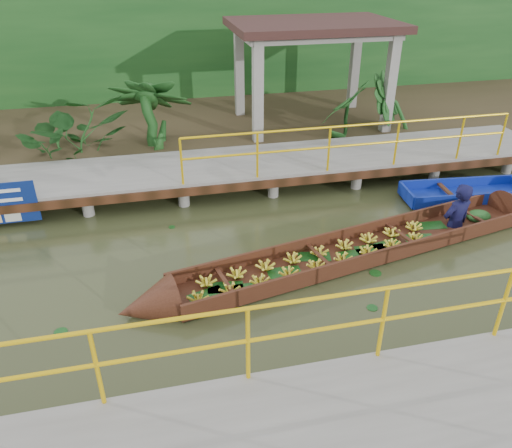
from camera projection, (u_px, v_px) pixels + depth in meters
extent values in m
plane|color=#2F361B|center=(257.00, 268.00, 8.78)|extent=(80.00, 80.00, 0.00)
cube|color=#322919|center=(201.00, 124.00, 15.04)|extent=(30.00, 8.00, 0.45)
cube|color=slate|center=(223.00, 166.00, 11.51)|extent=(16.00, 2.00, 0.15)
cube|color=black|center=(231.00, 187.00, 10.70)|extent=(16.00, 0.12, 0.18)
cylinder|color=#E3B10B|center=(355.00, 125.00, 10.70)|extent=(7.50, 0.05, 0.05)
cylinder|color=#E3B10B|center=(353.00, 145.00, 10.93)|extent=(7.50, 0.05, 0.05)
cylinder|color=#E3B10B|center=(353.00, 147.00, 10.95)|extent=(0.05, 0.05, 1.00)
cylinder|color=slate|center=(37.00, 211.00, 10.19)|extent=(0.24, 0.24, 0.55)
cylinder|color=slate|center=(47.00, 179.00, 11.55)|extent=(0.24, 0.24, 0.55)
cylinder|color=slate|center=(136.00, 201.00, 10.58)|extent=(0.24, 0.24, 0.55)
cylinder|color=slate|center=(135.00, 171.00, 11.93)|extent=(0.24, 0.24, 0.55)
cylinder|color=slate|center=(229.00, 192.00, 10.96)|extent=(0.24, 0.24, 0.55)
cylinder|color=slate|center=(218.00, 164.00, 12.32)|extent=(0.24, 0.24, 0.55)
cylinder|color=slate|center=(316.00, 183.00, 11.35)|extent=(0.24, 0.24, 0.55)
cylinder|color=slate|center=(295.00, 157.00, 12.71)|extent=(0.24, 0.24, 0.55)
cylinder|color=slate|center=(396.00, 175.00, 11.74)|extent=(0.24, 0.24, 0.55)
cylinder|color=slate|center=(368.00, 151.00, 13.10)|extent=(0.24, 0.24, 0.55)
cylinder|color=slate|center=(472.00, 168.00, 12.13)|extent=(0.24, 0.24, 0.55)
cylinder|color=slate|center=(437.00, 145.00, 13.49)|extent=(0.24, 0.24, 0.55)
cylinder|color=slate|center=(229.00, 192.00, 10.96)|extent=(0.24, 0.24, 0.55)
cylinder|color=#E3B10B|center=(405.00, 286.00, 5.57)|extent=(10.00, 0.05, 0.05)
cylinder|color=#E3B10B|center=(399.00, 317.00, 5.80)|extent=(10.00, 0.05, 0.05)
cylinder|color=#E3B10B|center=(398.00, 320.00, 5.82)|extent=(0.05, 0.05, 1.00)
cube|color=slate|center=(258.00, 97.00, 12.56)|extent=(0.25, 0.25, 2.80)
cube|color=slate|center=(390.00, 89.00, 13.25)|extent=(0.25, 0.25, 2.80)
cube|color=slate|center=(239.00, 76.00, 14.59)|extent=(0.25, 0.25, 2.80)
cube|color=slate|center=(354.00, 70.00, 15.29)|extent=(0.25, 0.25, 2.80)
cube|color=slate|center=(313.00, 33.00, 13.28)|extent=(4.00, 2.60, 0.12)
cube|color=#341D1A|center=(314.00, 25.00, 13.18)|extent=(4.40, 3.00, 0.20)
cube|color=#154318|center=(188.00, 48.00, 16.28)|extent=(30.00, 0.80, 4.00)
cube|color=#3B1B10|center=(362.00, 252.00, 9.14)|extent=(7.18, 2.36, 0.05)
cube|color=#3B1B10|center=(348.00, 235.00, 9.43)|extent=(7.01, 1.54, 0.30)
cube|color=#3B1B10|center=(377.00, 258.00, 8.72)|extent=(7.01, 1.54, 0.30)
cone|color=#3B1B10|center=(147.00, 307.00, 7.65)|extent=(1.05, 1.03, 0.86)
ellipsoid|color=#154318|center=(478.00, 216.00, 10.14)|extent=(0.57, 0.49, 0.23)
imported|color=#0E0E33|center=(464.00, 184.00, 9.50)|extent=(0.73, 0.55, 1.80)
cube|color=navy|center=(465.00, 196.00, 11.07)|extent=(2.84, 1.10, 0.09)
cube|color=navy|center=(457.00, 183.00, 11.37)|extent=(2.76, 0.32, 0.28)
cube|color=navy|center=(476.00, 200.00, 10.66)|extent=(2.76, 0.32, 0.28)
cube|color=navy|center=(406.00, 195.00, 10.86)|extent=(0.14, 0.83, 0.28)
cube|color=black|center=(447.00, 191.00, 10.95)|extent=(0.17, 0.84, 0.05)
imported|color=#154318|center=(70.00, 122.00, 12.01)|extent=(1.24, 1.24, 1.55)
imported|color=#154318|center=(154.00, 116.00, 12.40)|extent=(1.24, 1.24, 1.55)
imported|color=#154318|center=(343.00, 104.00, 13.37)|extent=(1.24, 1.24, 1.55)
imported|color=#154318|center=(394.00, 100.00, 13.66)|extent=(1.24, 1.24, 1.55)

